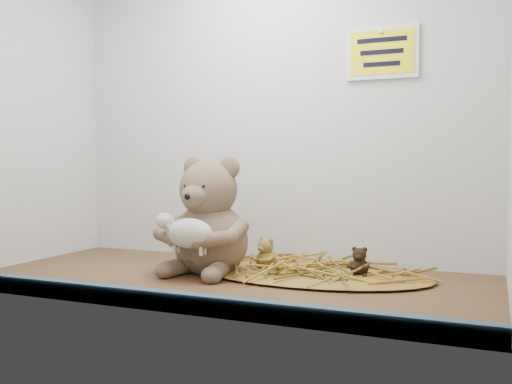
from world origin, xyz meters
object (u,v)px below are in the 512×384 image
at_px(main_teddy, 210,215).
at_px(mini_teddy_tan, 266,252).
at_px(mini_teddy_brown, 359,260).
at_px(toy_lamb, 189,233).

height_order(main_teddy, mini_teddy_tan, main_teddy).
distance_m(main_teddy, mini_teddy_brown, 0.37).
bearing_deg(toy_lamb, mini_teddy_brown, 26.63).
bearing_deg(main_teddy, toy_lamb, -85.46).
bearing_deg(mini_teddy_brown, toy_lamb, -158.42).
xyz_separation_m(mini_teddy_tan, mini_teddy_brown, (0.23, 0.01, -0.01)).
relative_size(toy_lamb, mini_teddy_tan, 1.91).
relative_size(main_teddy, toy_lamb, 1.92).
height_order(mini_teddy_tan, mini_teddy_brown, mini_teddy_tan).
bearing_deg(mini_teddy_tan, toy_lamb, -104.34).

